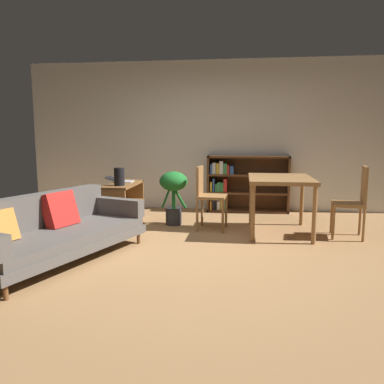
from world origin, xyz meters
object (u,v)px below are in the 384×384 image
Objects in this scene: dining_chair_near at (355,199)px; potted_floor_plant at (173,189)px; open_laptop at (121,181)px; dining_table at (280,183)px; bookshelf at (242,183)px; desk_speaker at (119,177)px; fabric_couch at (52,230)px; dining_chair_far at (207,193)px; media_console at (123,203)px.

potted_floor_plant is at bearing 169.68° from dining_chair_near.
open_laptop is 0.89m from potted_floor_plant.
dining_table is (2.43, -0.47, 0.05)m from open_laptop.
desk_speaker is at bearing -139.84° from bookshelf.
open_laptop is 3.45m from dining_chair_near.
dining_chair_near is (3.54, 1.40, 0.19)m from fabric_couch.
dining_table is at bearing -0.79° from desk_speaker.
desk_speaker is 0.28× the size of dining_chair_far.
potted_floor_plant is (0.79, 0.01, 0.23)m from media_console.
dining_chair_far reaches higher than potted_floor_plant.
fabric_couch is 2.74× the size of potted_floor_plant.
bookshelf reaches higher than dining_chair_near.
desk_speaker reaches higher than potted_floor_plant.
fabric_couch is 2.05m from open_laptop.
dining_chair_far is at bearing 46.42° from fabric_couch.
fabric_couch is 1.56× the size of bookshelf.
open_laptop is 0.46× the size of dining_chair_near.
potted_floor_plant is (0.76, 0.28, -0.21)m from desk_speaker.
dining_chair_near reaches higher than open_laptop.
media_console is 3.35m from dining_chair_near.
dining_chair_near is 2.25m from bookshelf.
dining_chair_near is at bearing -7.71° from media_console.
dining_table is at bearing -71.00° from bookshelf.
fabric_couch is at bearing -94.08° from open_laptop.
dining_table is 1.04m from dining_chair_far.
bookshelf reaches higher than fabric_couch.
fabric_couch is 3.81m from dining_chair_near.
open_laptop is (-0.08, 0.17, 0.34)m from media_console.
dining_table is (1.56, -0.31, 0.16)m from potted_floor_plant.
media_console is 2.39× the size of open_laptop.
dining_chair_far reaches higher than fabric_couch.
media_console is 1.14× the size of dining_chair_far.
dining_table is (2.32, -0.03, -0.06)m from desk_speaker.
dining_chair_far is (1.41, -0.39, -0.12)m from open_laptop.
potted_floor_plant is at bearing -10.19° from open_laptop.
fabric_couch is 8.59× the size of desk_speaker.
dining_table reaches higher than media_console.
desk_speaker is at bearing -82.74° from media_console.
potted_floor_plant is 0.85× the size of dining_chair_near.
media_console is at bearing -64.81° from open_laptop.
fabric_couch reaches higher than media_console.
media_console is at bearing 83.16° from fabric_couch.
dining_chair_far is at bearing 173.39° from dining_chair_near.
dining_table is 1.26× the size of dining_chair_far.
dining_chair_near is 1.05× the size of dining_chair_far.
open_laptop is 0.30× the size of bookshelf.
bookshelf is (1.82, 1.24, 0.19)m from media_console.
dining_chair_far is 0.64× the size of bookshelf.
desk_speaker reaches higher than open_laptop.
fabric_couch is 1.93× the size of dining_table.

